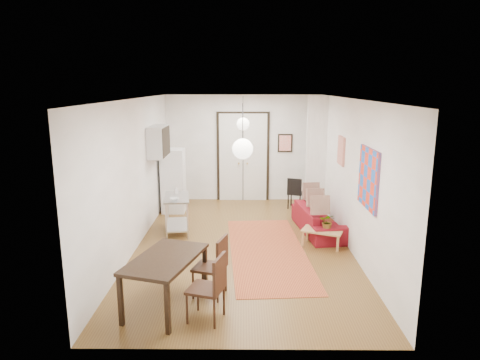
{
  "coord_description": "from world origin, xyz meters",
  "views": [
    {
      "loc": [
        0.01,
        -8.14,
        3.16
      ],
      "look_at": [
        -0.06,
        0.4,
        1.25
      ],
      "focal_mm": 32.0,
      "sensor_mm": 36.0,
      "label": 1
    }
  ],
  "objects_px": {
    "dining_table": "(165,263)",
    "dining_chair_far": "(206,279)",
    "sofa": "(319,220)",
    "coffee_table": "(322,232)",
    "kitchen_counter": "(177,210)",
    "dining_chair_near": "(210,259)",
    "black_side_chair": "(295,190)",
    "fridge": "(173,181)"
  },
  "relations": [
    {
      "from": "dining_chair_near",
      "to": "kitchen_counter",
      "type": "bearing_deg",
      "value": -144.63
    },
    {
      "from": "fridge",
      "to": "dining_table",
      "type": "relative_size",
      "value": 1.04
    },
    {
      "from": "black_side_chair",
      "to": "kitchen_counter",
      "type": "bearing_deg",
      "value": 55.39
    },
    {
      "from": "coffee_table",
      "to": "dining_table",
      "type": "height_order",
      "value": "dining_table"
    },
    {
      "from": "sofa",
      "to": "fridge",
      "type": "distance_m",
      "value": 3.78
    },
    {
      "from": "coffee_table",
      "to": "dining_table",
      "type": "relative_size",
      "value": 0.57
    },
    {
      "from": "fridge",
      "to": "sofa",
      "type": "bearing_deg",
      "value": -24.59
    },
    {
      "from": "coffee_table",
      "to": "dining_chair_far",
      "type": "bearing_deg",
      "value": -128.16
    },
    {
      "from": "kitchen_counter",
      "to": "dining_chair_far",
      "type": "distance_m",
      "value": 3.63
    },
    {
      "from": "sofa",
      "to": "coffee_table",
      "type": "relative_size",
      "value": 2.17
    },
    {
      "from": "kitchen_counter",
      "to": "dining_chair_far",
      "type": "xyz_separation_m",
      "value": [
        0.93,
        -3.5,
        0.05
      ]
    },
    {
      "from": "sofa",
      "to": "dining_chair_far",
      "type": "xyz_separation_m",
      "value": [
        -2.17,
        -3.51,
        0.27
      ]
    },
    {
      "from": "kitchen_counter",
      "to": "black_side_chair",
      "type": "bearing_deg",
      "value": 26.76
    },
    {
      "from": "kitchen_counter",
      "to": "dining_chair_near",
      "type": "bearing_deg",
      "value": -79.56
    },
    {
      "from": "sofa",
      "to": "black_side_chair",
      "type": "relative_size",
      "value": 2.34
    },
    {
      "from": "fridge",
      "to": "dining_chair_far",
      "type": "relative_size",
      "value": 1.7
    },
    {
      "from": "kitchen_counter",
      "to": "black_side_chair",
      "type": "height_order",
      "value": "black_side_chair"
    },
    {
      "from": "dining_chair_near",
      "to": "black_side_chair",
      "type": "distance_m",
      "value": 5.11
    },
    {
      "from": "dining_table",
      "to": "dining_chair_far",
      "type": "relative_size",
      "value": 1.64
    },
    {
      "from": "sofa",
      "to": "dining_table",
      "type": "xyz_separation_m",
      "value": [
        -2.77,
        -3.26,
        0.4
      ]
    },
    {
      "from": "sofa",
      "to": "dining_table",
      "type": "height_order",
      "value": "dining_table"
    },
    {
      "from": "dining_chair_near",
      "to": "dining_chair_far",
      "type": "xyz_separation_m",
      "value": [
        0.0,
        -0.7,
        0.0
      ]
    },
    {
      "from": "kitchen_counter",
      "to": "black_side_chair",
      "type": "relative_size",
      "value": 1.35
    },
    {
      "from": "sofa",
      "to": "coffee_table",
      "type": "height_order",
      "value": "sofa"
    },
    {
      "from": "fridge",
      "to": "dining_table",
      "type": "xyz_separation_m",
      "value": [
        0.65,
        -4.78,
        -0.12
      ]
    },
    {
      "from": "dining_table",
      "to": "dining_chair_near",
      "type": "relative_size",
      "value": 1.64
    },
    {
      "from": "coffee_table",
      "to": "fridge",
      "type": "bearing_deg",
      "value": 144.42
    },
    {
      "from": "dining_table",
      "to": "black_side_chair",
      "type": "xyz_separation_m",
      "value": [
        2.48,
        5.2,
        -0.2
      ]
    },
    {
      "from": "kitchen_counter",
      "to": "dining_chair_far",
      "type": "height_order",
      "value": "dining_chair_far"
    },
    {
      "from": "sofa",
      "to": "dining_table",
      "type": "distance_m",
      "value": 4.29
    },
    {
      "from": "fridge",
      "to": "dining_table",
      "type": "distance_m",
      "value": 4.82
    },
    {
      "from": "dining_table",
      "to": "dining_chair_far",
      "type": "xyz_separation_m",
      "value": [
        0.6,
        -0.26,
        -0.13
      ]
    },
    {
      "from": "fridge",
      "to": "coffee_table",
      "type": "bearing_deg",
      "value": -36.17
    },
    {
      "from": "kitchen_counter",
      "to": "dining_chair_near",
      "type": "height_order",
      "value": "dining_chair_near"
    },
    {
      "from": "dining_chair_far",
      "to": "dining_chair_near",
      "type": "bearing_deg",
      "value": -163.07
    },
    {
      "from": "coffee_table",
      "to": "fridge",
      "type": "height_order",
      "value": "fridge"
    },
    {
      "from": "black_side_chair",
      "to": "dining_chair_far",
      "type": "bearing_deg",
      "value": 91.65
    },
    {
      "from": "fridge",
      "to": "dining_chair_far",
      "type": "xyz_separation_m",
      "value": [
        1.25,
        -5.03,
        -0.25
      ]
    },
    {
      "from": "sofa",
      "to": "black_side_chair",
      "type": "height_order",
      "value": "black_side_chair"
    },
    {
      "from": "dining_table",
      "to": "dining_chair_near",
      "type": "bearing_deg",
      "value": 36.53
    },
    {
      "from": "sofa",
      "to": "coffee_table",
      "type": "bearing_deg",
      "value": 166.5
    },
    {
      "from": "dining_chair_near",
      "to": "black_side_chair",
      "type": "height_order",
      "value": "dining_chair_near"
    }
  ]
}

